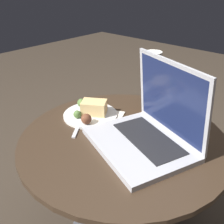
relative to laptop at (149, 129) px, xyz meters
The scene contains 6 objects.
table 0.21m from the laptop, 162.95° to the right, with size 0.69×0.69×0.48m.
napkin 0.25m from the laptop, behind, with size 0.22×0.19×0.00m.
laptop is the anchor object (origin of this frame).
beer_glass 0.21m from the laptop, 124.03° to the left, with size 0.06×0.06×0.24m.
snack_plate 0.27m from the laptop, behind, with size 0.21×0.21×0.06m.
fork 0.27m from the laptop, 167.91° to the right, with size 0.12×0.16×0.01m.
Camera 1 is at (0.46, -0.57, 0.97)m, focal length 42.00 mm.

